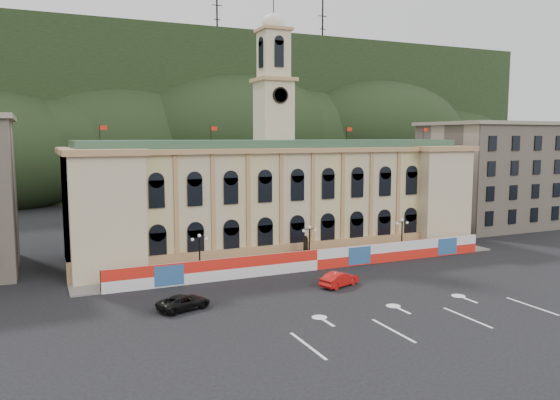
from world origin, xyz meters
name	(u,v)px	position (x,y,z in m)	size (l,w,h in m)	color
ground	(390,304)	(0.00, 0.00, 0.00)	(260.00, 260.00, 0.00)	black
lane_markings	(424,320)	(0.00, -5.00, 0.00)	(26.00, 10.00, 0.02)	white
hill_ridge	(146,125)	(0.03, 121.99, 19.48)	(230.00, 80.00, 64.00)	black
city_hall	(275,195)	(0.00, 27.63, 7.85)	(56.20, 17.60, 37.10)	#C7B48F
side_building_right	(488,175)	(43.00, 30.93, 9.33)	(21.00, 17.00, 18.60)	tan
hoarding_fence	(317,260)	(0.06, 15.07, 1.25)	(50.00, 0.44, 2.50)	red
pavement	(306,264)	(0.00, 17.75, 0.08)	(56.00, 5.50, 0.16)	slate
statue	(306,255)	(0.00, 18.00, 1.19)	(1.40, 1.40, 3.72)	#595651
lamp_left	(200,252)	(-14.00, 17.00, 3.07)	(1.96, 0.44, 5.15)	black
lamp_center	(309,242)	(0.00, 17.00, 3.07)	(1.96, 0.44, 5.15)	black
lamp_right	(402,234)	(14.00, 17.00, 3.07)	(1.96, 0.44, 5.15)	black
red_sedan	(339,279)	(-1.20, 7.58, 0.79)	(5.09, 3.24, 1.59)	red
black_suv	(184,302)	(-18.51, 6.63, 0.71)	(5.53, 3.70, 1.41)	black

